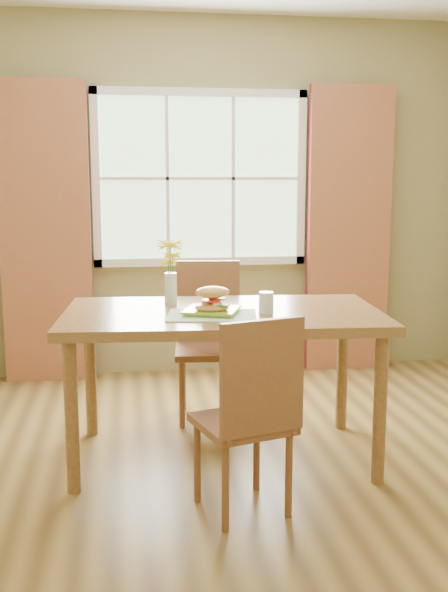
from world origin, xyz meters
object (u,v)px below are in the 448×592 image
at_px(chair_far, 208,332).
at_px(croissant_sandwich, 212,300).
at_px(dining_table, 223,326).
at_px(water_glass, 266,304).
at_px(chair_near, 250,409).
at_px(flower_vase, 170,265).

bearing_deg(chair_far, croissant_sandwich, -89.39).
distance_m(dining_table, water_glass, 0.28).
relative_size(dining_table, chair_near, 1.87).
bearing_deg(croissant_sandwich, chair_far, 87.39).
distance_m(chair_near, chair_far, 1.40).
relative_size(chair_near, water_glass, 8.09).
bearing_deg(flower_vase, water_glass, -37.36).
height_order(chair_far, croissant_sandwich, chair_far).
distance_m(chair_far, water_glass, 0.91).
relative_size(chair_near, chair_far, 0.94).
xyz_separation_m(chair_near, flower_vase, (-0.28, 0.94, 0.52)).
bearing_deg(chair_near, croissant_sandwich, 82.78).
bearing_deg(water_glass, dining_table, 150.67).
bearing_deg(dining_table, water_glass, -25.19).
bearing_deg(chair_far, chair_near, -83.38).
bearing_deg(dining_table, flower_vase, 141.26).
distance_m(croissant_sandwich, flower_vase, 0.43).
relative_size(croissant_sandwich, water_glass, 1.65).
xyz_separation_m(chair_far, water_glass, (0.20, -0.82, 0.33)).
bearing_deg(water_glass, flower_vase, 142.64).
bearing_deg(chair_near, dining_table, 75.36).
relative_size(dining_table, water_glass, 15.12).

